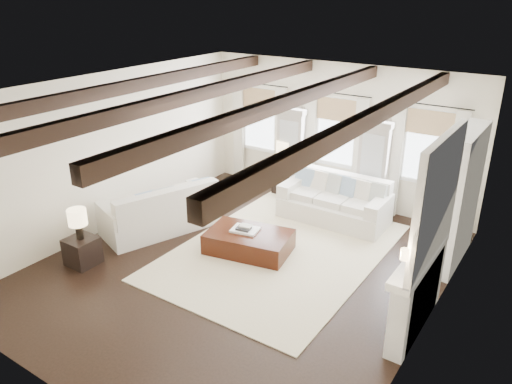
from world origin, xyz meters
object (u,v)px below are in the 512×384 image
Objects in this scene: sofa_back at (335,202)px; side_table_back at (284,180)px; ottoman at (249,242)px; sofa_left at (162,212)px; side_table_front at (82,251)px.

side_table_back is at bearing 158.31° from sofa_back.
sofa_back reaches higher than ottoman.
ottoman is 2.39× the size of side_table_back.
side_table_back reaches higher than ottoman.
sofa_back reaches higher than side_table_back.
sofa_back is 0.90× the size of sofa_left.
sofa_back is at bearing -21.69° from side_table_back.
side_table_back is (1.30, 4.95, 0.07)m from side_table_front.
sofa_left is 1.64× the size of ottoman.
ottoman is at bearing -108.22° from sofa_back.
sofa_left is at bearing 175.82° from ottoman.
sofa_left is 2.04m from ottoman.
side_table_front is 5.12m from side_table_back.
sofa_back is at bearing 41.99° from sofa_left.
ottoman is 3.04× the size of side_table_front.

